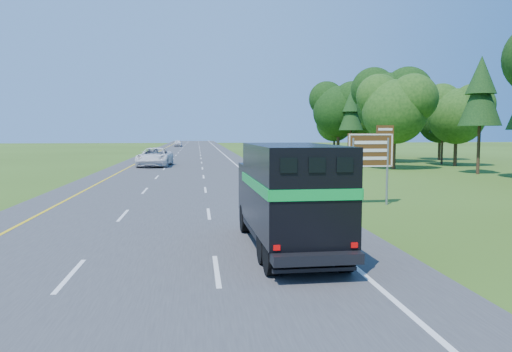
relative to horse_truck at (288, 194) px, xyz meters
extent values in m
plane|color=#355015|center=(-4.07, -3.95, -1.76)|extent=(300.00, 300.00, 0.00)
cube|color=#38383A|center=(-4.07, 46.05, -1.74)|extent=(15.00, 260.00, 0.04)
cube|color=yellow|center=(-9.57, 46.05, -1.72)|extent=(0.15, 260.00, 0.01)
cube|color=white|center=(1.43, 46.05, -1.72)|extent=(0.15, 260.00, 0.01)
cylinder|color=black|center=(-1.02, 2.91, -1.22)|extent=(0.34, 1.00, 0.99)
cylinder|color=black|center=(0.87, 2.96, -1.22)|extent=(0.34, 1.00, 0.99)
cylinder|color=black|center=(-0.91, -1.42, -1.22)|extent=(0.34, 1.00, 0.99)
cylinder|color=black|center=(0.98, -1.37, -1.22)|extent=(0.34, 1.00, 0.99)
cylinder|color=black|center=(-0.89, -2.50, -1.22)|extent=(0.34, 1.00, 0.99)
cylinder|color=black|center=(1.01, -2.46, -1.22)|extent=(0.34, 1.00, 0.99)
cube|color=black|center=(0.00, 0.05, -1.11)|extent=(2.35, 7.28, 0.25)
cube|color=black|center=(-0.07, 2.85, -0.13)|extent=(2.25, 1.68, 1.72)
cube|color=black|center=(-0.09, 3.68, 0.32)|extent=(1.99, 0.10, 0.54)
cube|color=black|center=(0.01, -0.58, 0.25)|extent=(2.39, 5.29, 2.48)
cube|color=#089E34|center=(0.08, -3.22, 0.38)|extent=(2.26, 0.09, 0.27)
cube|color=#089E34|center=(-1.13, -0.61, 0.38)|extent=(0.17, 5.24, 0.27)
cube|color=#089E34|center=(1.16, -0.56, 0.38)|extent=(0.17, 5.24, 0.27)
cube|color=black|center=(-0.60, -3.24, 1.09)|extent=(0.41, 0.05, 0.36)
cube|color=black|center=(0.08, -3.22, 1.09)|extent=(0.41, 0.05, 0.36)
cube|color=black|center=(0.76, -3.20, 1.09)|extent=(0.41, 0.05, 0.36)
cube|color=black|center=(0.08, -3.11, -1.45)|extent=(2.08, 0.16, 0.09)
cube|color=#B20505|center=(-0.87, -3.24, -0.85)|extent=(0.16, 0.04, 0.13)
cube|color=#B20505|center=(1.03, -3.20, -0.85)|extent=(0.16, 0.04, 0.13)
imported|color=white|center=(-7.07, 37.62, -0.76)|extent=(3.61, 7.07, 1.91)
imported|color=silver|center=(-7.25, 105.53, -0.94)|extent=(1.88, 4.59, 1.56)
cylinder|color=gray|center=(4.84, 8.95, -0.10)|extent=(0.11, 0.11, 3.32)
cylinder|color=gray|center=(6.61, 8.97, -0.10)|extent=(0.11, 0.11, 3.32)
cube|color=#4D2B10|center=(5.72, 8.96, 0.95)|extent=(2.32, 0.09, 1.66)
cube|color=#4D2B10|center=(6.44, 8.97, 1.97)|extent=(0.88, 0.08, 0.40)
cube|color=white|center=(5.72, 8.92, 0.95)|extent=(2.21, 0.03, 1.59)
cube|color=orange|center=(5.78, 16.85, -1.23)|extent=(0.08, 0.04, 1.05)
cube|color=white|center=(5.78, 16.85, -0.95)|extent=(0.09, 0.05, 0.11)
camera|label=1|loc=(-2.70, -14.62, 1.87)|focal=35.00mm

